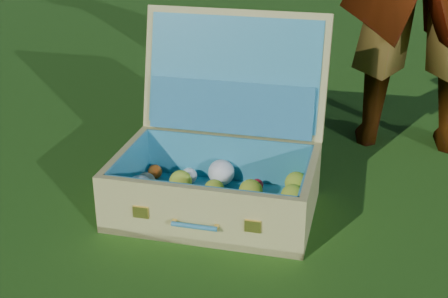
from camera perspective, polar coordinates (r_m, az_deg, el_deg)
ground at (r=1.82m, az=-3.11°, el=-6.91°), size 60.00×60.00×0.00m
suitcase at (r=1.88m, az=-0.31°, el=-0.48°), size 0.65×0.59×0.55m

